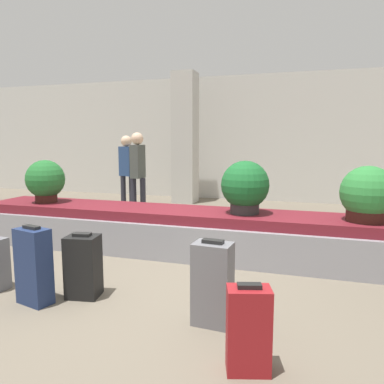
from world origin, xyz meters
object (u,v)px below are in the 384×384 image
at_px(suitcase_3, 213,284).
at_px(traveler_0, 138,168).
at_px(potted_plant_0, 45,181).
at_px(potted_plant_2, 367,195).
at_px(potted_plant_1, 245,187).
at_px(suitcase_0, 34,266).
at_px(pillar, 185,138).
at_px(suitcase_2, 83,266).
at_px(traveler_1, 127,167).
at_px(suitcase_1, 248,330).

bearing_deg(suitcase_3, traveler_0, 127.85).
height_order(potted_plant_0, potted_plant_2, potted_plant_2).
relative_size(potted_plant_1, potted_plant_2, 1.05).
xyz_separation_m(suitcase_0, potted_plant_1, (1.65, 1.99, 0.58)).
relative_size(pillar, traveler_0, 1.89).
bearing_deg(suitcase_0, potted_plant_1, 63.84).
height_order(suitcase_2, potted_plant_0, potted_plant_0).
relative_size(suitcase_2, potted_plant_1, 0.94).
height_order(traveler_0, traveler_1, traveler_0).
xyz_separation_m(suitcase_2, potted_plant_0, (-1.76, 1.68, 0.62)).
bearing_deg(potted_plant_0, suitcase_1, -34.46).
height_order(suitcase_3, potted_plant_1, potted_plant_1).
distance_m(suitcase_2, potted_plant_1, 2.24).
distance_m(suitcase_0, traveler_1, 4.65).
height_order(potted_plant_0, traveler_0, traveler_0).
distance_m(suitcase_2, traveler_1, 4.51).
distance_m(suitcase_1, traveler_0, 5.22).
bearing_deg(suitcase_0, suitcase_2, 52.00).
bearing_deg(traveler_0, suitcase_3, 35.98).
height_order(suitcase_3, traveler_1, traveler_1).
relative_size(suitcase_3, traveler_1, 0.44).
bearing_deg(traveler_1, potted_plant_0, 106.97).
bearing_deg(suitcase_2, suitcase_1, -32.28).
distance_m(suitcase_0, suitcase_2, 0.45).
relative_size(potted_plant_2, traveler_1, 0.40).
bearing_deg(pillar, suitcase_3, -69.34).
relative_size(potted_plant_0, potted_plant_2, 0.99).
bearing_deg(suitcase_3, suitcase_0, -171.80).
distance_m(pillar, suitcase_3, 6.51).
bearing_deg(traveler_0, pillar, 176.76).
bearing_deg(potted_plant_2, suitcase_1, -112.63).
distance_m(potted_plant_1, traveler_0, 3.06).
distance_m(pillar, suitcase_1, 7.18).
relative_size(suitcase_0, potted_plant_1, 1.10).
bearing_deg(potted_plant_1, suitcase_1, -79.62).
bearing_deg(potted_plant_0, traveler_0, 71.43).
xyz_separation_m(pillar, traveler_0, (-0.22, -2.24, -0.58)).
bearing_deg(suitcase_2, potted_plant_1, 43.00).
xyz_separation_m(potted_plant_0, potted_plant_2, (4.50, -0.02, -0.02)).
xyz_separation_m(pillar, suitcase_2, (0.90, -5.82, -1.29)).
bearing_deg(potted_plant_1, pillar, 118.15).
bearing_deg(potted_plant_1, suitcase_2, -127.34).
xyz_separation_m(suitcase_3, potted_plant_1, (-0.06, 1.87, 0.59)).
distance_m(traveler_0, traveler_1, 0.78).
bearing_deg(suitcase_1, suitcase_3, 108.24).
bearing_deg(suitcase_3, suitcase_2, 177.50).
xyz_separation_m(suitcase_1, traveler_0, (-2.87, 4.31, 0.72)).
xyz_separation_m(suitcase_0, traveler_1, (-1.30, 4.42, 0.62)).
xyz_separation_m(potted_plant_0, potted_plant_1, (3.06, 0.03, 0.01)).
bearing_deg(suitcase_1, potted_plant_2, 50.95).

